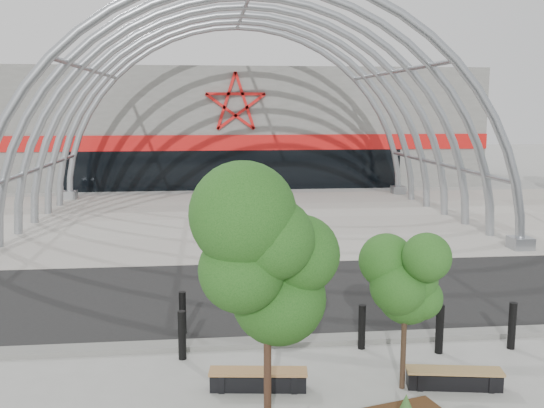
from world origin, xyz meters
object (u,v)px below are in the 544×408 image
bench_0 (258,380)px  bench_1 (454,379)px  street_tree_0 (267,261)px  street_tree_1 (406,278)px  bollard_2 (362,327)px

bench_0 → bench_1: (3.80, -0.35, -0.01)m
bench_0 → bench_1: bearing=-5.2°
bench_0 → bench_1: 3.82m
street_tree_0 → street_tree_1: bearing=22.8°
bench_1 → bench_0: bearing=174.8°
bench_0 → bench_1: bench_0 is taller
street_tree_0 → bench_0: (-0.04, 1.40, -2.74)m
street_tree_0 → bench_0: bearing=91.8°
street_tree_0 → bollard_2: size_ratio=3.99×
street_tree_1 → bollard_2: size_ratio=3.03×
bench_1 → bollard_2: size_ratio=1.85×
street_tree_1 → bench_0: bearing=175.2°
bench_1 → street_tree_1: bearing=173.5°
bench_1 → bollard_2: bearing=121.6°
street_tree_1 → street_tree_0: bearing=-157.2°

